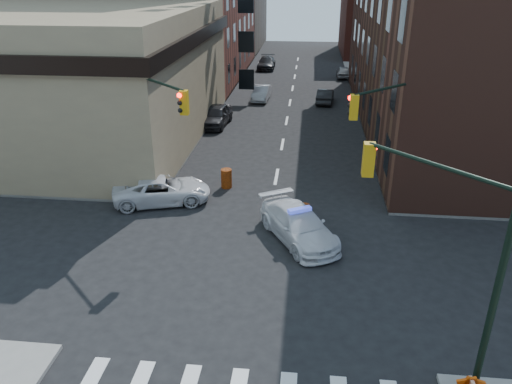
% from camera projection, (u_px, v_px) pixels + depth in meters
% --- Properties ---
extents(ground, '(140.00, 140.00, 0.00)m').
position_uv_depth(ground, '(260.00, 268.00, 20.87)').
color(ground, black).
rests_on(ground, ground).
extents(sidewalk_nw, '(34.00, 54.50, 0.15)m').
position_uv_depth(sidewalk_nw, '(75.00, 85.00, 52.74)').
color(sidewalk_nw, gray).
rests_on(sidewalk_nw, ground).
extents(bank_building, '(22.00, 22.00, 9.00)m').
position_uv_depth(bank_building, '(47.00, 74.00, 35.61)').
color(bank_building, '#8D7D5C').
rests_on(bank_building, ground).
extents(commercial_row_ne, '(14.00, 34.00, 14.00)m').
position_uv_depth(commercial_row_ne, '(464.00, 33.00, 37.10)').
color(commercial_row_ne, '#4C291E').
rests_on(commercial_row_ne, ground).
extents(filler_ne, '(16.00, 16.00, 12.00)m').
position_uv_depth(filler_ne, '(401.00, 10.00, 69.57)').
color(filler_ne, '#5F281E').
rests_on(filler_ne, ground).
extents(signal_pole_se, '(5.40, 5.27, 8.00)m').
position_uv_depth(signal_pole_se, '(464.00, 248.00, 13.37)').
color(signal_pole_se, black).
rests_on(signal_pole_se, sidewalk_se).
extents(signal_pole_nw, '(3.58, 3.67, 8.00)m').
position_uv_depth(signal_pole_nw, '(153.00, 127.00, 24.48)').
color(signal_pole_nw, black).
rests_on(signal_pole_nw, sidewalk_nw).
extents(signal_pole_ne, '(3.67, 3.58, 8.00)m').
position_uv_depth(signal_pole_ne, '(395.00, 134.00, 23.36)').
color(signal_pole_ne, black).
rests_on(signal_pole_ne, sidewalk_ne).
extents(tree_ne_near, '(3.00, 3.00, 4.85)m').
position_uv_depth(tree_ne_near, '(378.00, 70.00, 42.25)').
color(tree_ne_near, black).
rests_on(tree_ne_near, sidewalk_ne).
extents(tree_ne_far, '(3.00, 3.00, 4.85)m').
position_uv_depth(tree_ne_far, '(369.00, 55.00, 49.50)').
color(tree_ne_far, black).
rests_on(tree_ne_far, sidewalk_ne).
extents(police_car, '(4.35, 5.49, 1.49)m').
position_uv_depth(police_car, '(299.00, 225.00, 22.75)').
color(police_car, silver).
rests_on(police_car, ground).
extents(pickup, '(5.55, 3.73, 1.41)m').
position_uv_depth(pickup, '(162.00, 190.00, 26.39)').
color(pickup, silver).
rests_on(pickup, ground).
extents(parked_car_wnear, '(2.28, 4.85, 1.61)m').
position_uv_depth(parked_car_wnear, '(216.00, 116.00, 39.28)').
color(parked_car_wnear, black).
rests_on(parked_car_wnear, ground).
extents(parked_car_wfar, '(1.61, 4.08, 1.32)m').
position_uv_depth(parked_car_wfar, '(261.00, 93.00, 46.84)').
color(parked_car_wfar, '#97989F').
rests_on(parked_car_wfar, ground).
extents(parked_car_wdeep, '(2.12, 5.06, 1.46)m').
position_uv_depth(parked_car_wdeep, '(267.00, 63.00, 61.24)').
color(parked_car_wdeep, black).
rests_on(parked_car_wdeep, ground).
extents(parked_car_enear, '(1.77, 4.05, 1.29)m').
position_uv_depth(parked_car_enear, '(325.00, 96.00, 45.87)').
color(parked_car_enear, black).
rests_on(parked_car_enear, ground).
extents(parked_car_efar, '(1.54, 3.77, 1.28)m').
position_uv_depth(parked_car_efar, '(344.00, 72.00, 56.35)').
color(parked_car_efar, gray).
rests_on(parked_car_efar, ground).
extents(pedestrian_a, '(0.77, 0.75, 1.79)m').
position_uv_depth(pedestrian_a, '(152.00, 179.00, 26.85)').
color(pedestrian_a, black).
rests_on(pedestrian_a, sidewalk_nw).
extents(pedestrian_b, '(0.85, 0.68, 1.69)m').
position_uv_depth(pedestrian_b, '(76.00, 173.00, 27.84)').
color(pedestrian_b, black).
rests_on(pedestrian_b, sidewalk_nw).
extents(pedestrian_c, '(1.04, 0.70, 1.64)m').
position_uv_depth(pedestrian_c, '(95.00, 159.00, 29.94)').
color(pedestrian_c, black).
rests_on(pedestrian_c, sidewalk_nw).
extents(barrel_road, '(0.78, 0.78, 1.06)m').
position_uv_depth(barrel_road, '(303.00, 215.00, 24.15)').
color(barrel_road, '#EC600B').
rests_on(barrel_road, ground).
extents(barrel_bank, '(0.68, 0.68, 1.09)m').
position_uv_depth(barrel_bank, '(226.00, 178.00, 28.26)').
color(barrel_bank, red).
rests_on(barrel_bank, ground).
extents(barricade_nw_a, '(1.19, 0.74, 0.83)m').
position_uv_depth(barricade_nw_a, '(147.00, 180.00, 27.99)').
color(barricade_nw_a, '#C23609').
rests_on(barricade_nw_a, sidewalk_nw).
extents(barricade_nw_b, '(1.34, 0.78, 0.96)m').
position_uv_depth(barricade_nw_b, '(105.00, 178.00, 28.07)').
color(barricade_nw_b, red).
rests_on(barricade_nw_b, sidewalk_nw).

